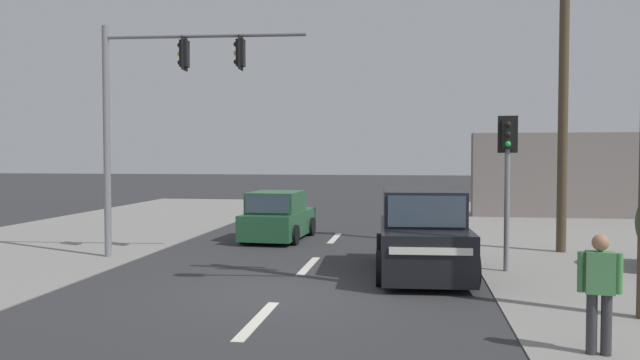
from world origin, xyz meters
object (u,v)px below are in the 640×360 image
utility_pole_midground_right (564,68)px  traffic_signal_mast (155,97)px  hatchback_crossing_left (278,217)px  suv_receding_far (422,234)px  pedestrian_at_kerb (600,287)px  pedestal_signal_right_kerb (507,166)px

utility_pole_midground_right → traffic_signal_mast: utility_pole_midground_right is taller
utility_pole_midground_right → hatchback_crossing_left: 9.39m
suv_receding_far → pedestrian_at_kerb: suv_receding_far is taller
pedestal_signal_right_kerb → hatchback_crossing_left: pedestal_signal_right_kerb is taller
traffic_signal_mast → hatchback_crossing_left: 5.70m
hatchback_crossing_left → pedestrian_at_kerb: 12.43m
traffic_signal_mast → pedestrian_at_kerb: 11.65m
pedestrian_at_kerb → suv_receding_far: bearing=112.1°
suv_receding_far → utility_pole_midground_right: bearing=43.1°
hatchback_crossing_left → suv_receding_far: bearing=-48.4°
pedestal_signal_right_kerb → pedestrian_at_kerb: size_ratio=2.18×
utility_pole_midground_right → suv_receding_far: 6.66m
pedestal_signal_right_kerb → hatchback_crossing_left: bearing=144.3°
hatchback_crossing_left → pedestal_signal_right_kerb: bearing=-35.7°
traffic_signal_mast → suv_receding_far: size_ratio=1.30×
pedestal_signal_right_kerb → pedestrian_at_kerb: 6.15m
pedestrian_at_kerb → hatchback_crossing_left: bearing=122.4°
utility_pole_midground_right → traffic_signal_mast: size_ratio=1.60×
hatchback_crossing_left → pedestrian_at_kerb: (6.66, -10.50, 0.22)m
pedestal_signal_right_kerb → suv_receding_far: bearing=-167.4°
pedestal_signal_right_kerb → utility_pole_midground_right: bearing=58.8°
hatchback_crossing_left → suv_receding_far: (4.41, -4.97, 0.18)m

